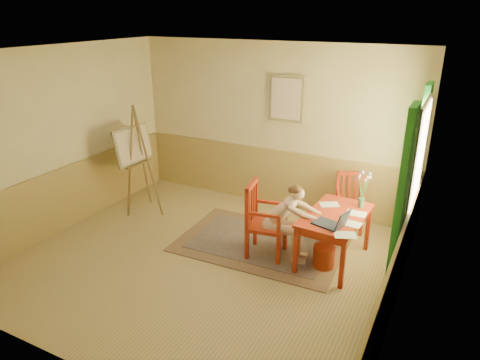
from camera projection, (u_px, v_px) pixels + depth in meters
The scene contains 14 objects.
room at pixel (203, 165), 5.61m from camera, with size 5.04×4.54×2.84m.
wainscot at pixel (233, 206), 6.60m from camera, with size 5.00×4.50×1.00m.
window at pixel (413, 173), 5.52m from camera, with size 0.12×2.01×2.20m.
wall_portrait at pixel (286, 99), 7.15m from camera, with size 0.60×0.05×0.76m.
rug at pixel (261, 243), 6.54m from camera, with size 2.45×1.67×0.02m.
table at pixel (335, 220), 5.87m from camera, with size 0.80×1.25×0.72m.
chair_left at pixel (263, 220), 6.07m from camera, with size 0.57×0.55×1.08m.
chair_back at pixel (349, 202), 6.85m from camera, with size 0.52×0.53×0.91m.
figure at pixel (286, 219), 5.95m from camera, with size 0.85×0.43×1.12m.
laptop at pixel (333, 223), 5.48m from camera, with size 0.47×0.35×0.25m.
papers at pixel (345, 218), 5.71m from camera, with size 0.74×1.06×0.00m.
vase at pixel (362, 191), 5.96m from camera, with size 0.16×0.25×0.51m.
wastebasket at pixel (324, 257), 5.90m from camera, with size 0.29×0.29×0.31m, color #9F3115.
easel at pixel (135, 149), 7.28m from camera, with size 0.62×0.82×1.85m.
Camera 1 is at (2.83, -4.50, 3.26)m, focal length 32.85 mm.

